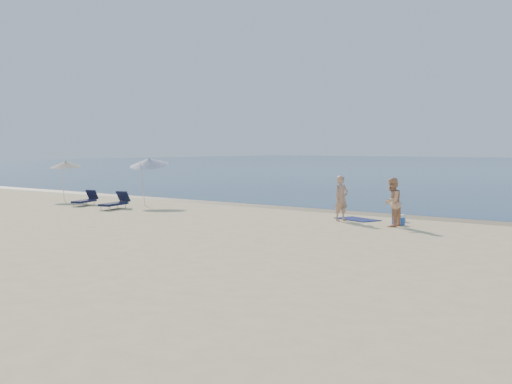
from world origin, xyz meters
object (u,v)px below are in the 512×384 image
umbrella_near (149,162)px  person_right (392,202)px  blue_cooler (398,221)px  person_left (341,198)px

umbrella_near → person_right: bearing=-23.1°
blue_cooler → umbrella_near: umbrella_near is taller
person_right → blue_cooler: (-0.03, 0.63, -0.77)m
person_left → umbrella_near: bearing=105.8°
umbrella_near → blue_cooler: bearing=-20.4°
person_left → blue_cooler: size_ratio=4.52×
person_left → person_right: bearing=-84.6°
person_left → blue_cooler: person_left is taller
person_right → blue_cooler: 1.00m
person_left → blue_cooler: bearing=-70.0°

